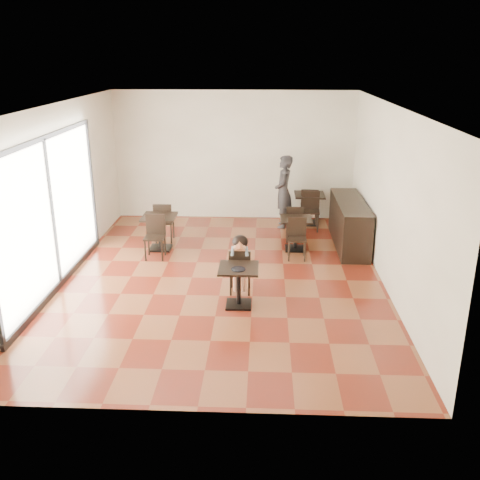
# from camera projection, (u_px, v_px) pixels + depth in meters

# --- Properties ---
(floor) EXTENTS (6.00, 8.00, 0.01)m
(floor) POSITION_uv_depth(u_px,v_px,m) (223.00, 278.00, 10.15)
(floor) COLOR brown
(floor) RESTS_ON ground
(ceiling) EXTENTS (6.00, 8.00, 0.01)m
(ceiling) POSITION_uv_depth(u_px,v_px,m) (221.00, 105.00, 9.09)
(ceiling) COLOR silver
(ceiling) RESTS_ON floor
(wall_back) EXTENTS (6.00, 0.01, 3.20)m
(wall_back) POSITION_uv_depth(u_px,v_px,m) (234.00, 156.00, 13.39)
(wall_back) COLOR white
(wall_back) RESTS_ON floor
(wall_front) EXTENTS (6.00, 0.01, 3.20)m
(wall_front) POSITION_uv_depth(u_px,v_px,m) (193.00, 289.00, 5.85)
(wall_front) COLOR white
(wall_front) RESTS_ON floor
(wall_left) EXTENTS (0.01, 8.00, 3.20)m
(wall_left) POSITION_uv_depth(u_px,v_px,m) (58.00, 195.00, 9.75)
(wall_left) COLOR white
(wall_left) RESTS_ON floor
(wall_right) EXTENTS (0.01, 8.00, 3.20)m
(wall_right) POSITION_uv_depth(u_px,v_px,m) (390.00, 198.00, 9.49)
(wall_right) COLOR white
(wall_right) RESTS_ON floor
(storefront_window) EXTENTS (0.04, 4.50, 2.60)m
(storefront_window) POSITION_uv_depth(u_px,v_px,m) (50.00, 213.00, 9.34)
(storefront_window) COLOR white
(storefront_window) RESTS_ON floor
(child_table) EXTENTS (0.66, 0.66, 0.70)m
(child_table) POSITION_uv_depth(u_px,v_px,m) (239.00, 287.00, 8.94)
(child_table) COLOR black
(child_table) RESTS_ON floor
(child_chair) EXTENTS (0.38, 0.38, 0.84)m
(child_chair) POSITION_uv_depth(u_px,v_px,m) (240.00, 270.00, 9.44)
(child_chair) COLOR black
(child_chair) RESTS_ON floor
(child) EXTENTS (0.38, 0.53, 1.06)m
(child) POSITION_uv_depth(u_px,v_px,m) (240.00, 264.00, 9.40)
(child) COLOR slate
(child) RESTS_ON child_chair
(plate) EXTENTS (0.24, 0.24, 0.01)m
(plate) POSITION_uv_depth(u_px,v_px,m) (238.00, 269.00, 8.73)
(plate) COLOR black
(plate) RESTS_ON child_table
(pizza_slice) EXTENTS (0.25, 0.19, 0.06)m
(pizza_slice) POSITION_uv_depth(u_px,v_px,m) (240.00, 247.00, 9.09)
(pizza_slice) COLOR #E2C87E
(pizza_slice) RESTS_ON child
(adult_patron) EXTENTS (0.45, 0.66, 1.76)m
(adult_patron) POSITION_uv_depth(u_px,v_px,m) (283.00, 192.00, 12.88)
(adult_patron) COLOR #333236
(adult_patron) RESTS_ON floor
(cafe_table_mid) EXTENTS (0.68, 0.68, 0.71)m
(cafe_table_mid) POSITION_uv_depth(u_px,v_px,m) (296.00, 234.00, 11.51)
(cafe_table_mid) COLOR black
(cafe_table_mid) RESTS_ON floor
(cafe_table_left) EXTENTS (0.72, 0.72, 0.75)m
(cafe_table_left) POSITION_uv_depth(u_px,v_px,m) (160.00, 233.00, 11.54)
(cafe_table_left) COLOR black
(cafe_table_left) RESTS_ON floor
(cafe_table_back) EXTENTS (0.76, 0.76, 0.77)m
(cafe_table_back) POSITION_uv_depth(u_px,v_px,m) (309.00, 209.00, 13.24)
(cafe_table_back) COLOR black
(cafe_table_back) RESTS_ON floor
(chair_mid_a) EXTENTS (0.39, 0.39, 0.85)m
(chair_mid_a) POSITION_uv_depth(u_px,v_px,m) (294.00, 223.00, 12.01)
(chair_mid_a) COLOR black
(chair_mid_a) RESTS_ON floor
(chair_mid_b) EXTENTS (0.39, 0.39, 0.85)m
(chair_mid_b) POSITION_uv_depth(u_px,v_px,m) (297.00, 239.00, 10.97)
(chair_mid_b) COLOR black
(chair_mid_b) RESTS_ON floor
(chair_left_a) EXTENTS (0.41, 0.41, 0.90)m
(chair_left_a) POSITION_uv_depth(u_px,v_px,m) (164.00, 222.00, 12.03)
(chair_left_a) COLOR black
(chair_left_a) RESTS_ON floor
(chair_left_b) EXTENTS (0.41, 0.41, 0.90)m
(chair_left_b) POSITION_uv_depth(u_px,v_px,m) (155.00, 238.00, 10.99)
(chair_left_b) COLOR black
(chair_left_b) RESTS_ON floor
(chair_back_a) EXTENTS (0.44, 0.44, 0.92)m
(chair_back_a) POSITION_uv_depth(u_px,v_px,m) (309.00, 206.00, 13.21)
(chair_back_a) COLOR black
(chair_back_a) RESTS_ON floor
(chair_back_b) EXTENTS (0.44, 0.44, 0.92)m
(chair_back_b) POSITION_uv_depth(u_px,v_px,m) (311.00, 212.00, 12.75)
(chair_back_b) COLOR black
(chair_back_b) RESTS_ON floor
(service_counter) EXTENTS (0.60, 2.40, 1.00)m
(service_counter) POSITION_uv_depth(u_px,v_px,m) (349.00, 223.00, 11.75)
(service_counter) COLOR black
(service_counter) RESTS_ON floor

